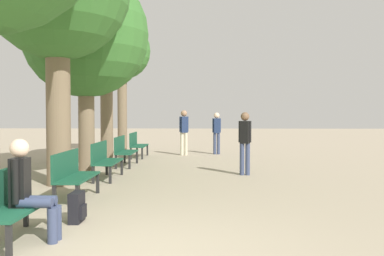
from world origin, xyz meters
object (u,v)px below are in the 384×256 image
at_px(tree_row_4, 122,53).
at_px(pedestrian_far, 217,130).
at_px(bench_row_0, 10,201).
at_px(tree_row_3, 106,53).
at_px(backpack, 77,207).
at_px(bench_row_2, 104,158).
at_px(bench_row_3, 124,149).
at_px(bench_row_1, 72,173).
at_px(person_seated, 29,187).
at_px(tree_row_2, 86,35).
at_px(pedestrian_mid, 184,130).
at_px(bench_row_4, 137,143).
at_px(pedestrian_near, 245,139).

bearing_deg(tree_row_4, pedestrian_far, -3.56).
bearing_deg(bench_row_0, tree_row_3, 95.16).
relative_size(bench_row_0, tree_row_3, 0.30).
xyz_separation_m(tree_row_3, backpack, (1.39, -8.11, -3.46)).
relative_size(bench_row_0, pedestrian_far, 0.90).
relative_size(bench_row_2, bench_row_3, 1.00).
bearing_deg(bench_row_1, person_seated, -84.63).
bearing_deg(person_seated, bench_row_2, 92.69).
xyz_separation_m(bench_row_1, tree_row_2, (-0.82, 3.97, 3.29)).
xyz_separation_m(bench_row_0, pedestrian_mid, (1.71, 11.18, 0.48)).
xyz_separation_m(bench_row_3, backpack, (0.57, -6.79, -0.30)).
bearing_deg(bench_row_4, tree_row_2, -102.16).
bearing_deg(pedestrian_far, bench_row_3, -127.80).
bearing_deg(pedestrian_mid, person_seated, -97.50).
bearing_deg(bench_row_4, bench_row_0, -90.00).
bearing_deg(person_seated, tree_row_2, 99.22).
distance_m(pedestrian_near, pedestrian_far, 5.73).
relative_size(tree_row_3, person_seated, 3.75).
relative_size(tree_row_3, pedestrian_mid, 2.83).
distance_m(tree_row_2, backpack, 6.78).
height_order(bench_row_1, bench_row_2, same).
bearing_deg(tree_row_4, bench_row_1, -84.95).
bearing_deg(bench_row_2, tree_row_3, 101.86).
relative_size(bench_row_1, bench_row_2, 1.00).
xyz_separation_m(pedestrian_mid, pedestrian_far, (1.28, 0.46, -0.05)).
bearing_deg(pedestrian_near, tree_row_2, 171.92).
height_order(bench_row_1, tree_row_4, tree_row_4).
height_order(bench_row_4, pedestrian_far, pedestrian_far).
distance_m(backpack, pedestrian_near, 5.84).
bearing_deg(bench_row_0, pedestrian_far, 75.55).
bearing_deg(bench_row_3, bench_row_0, -90.00).
xyz_separation_m(tree_row_4, person_seated, (1.06, -11.87, -3.36)).
relative_size(bench_row_1, tree_row_3, 0.30).
height_order(pedestrian_mid, pedestrian_far, pedestrian_mid).
relative_size(pedestrian_near, pedestrian_far, 1.00).
bearing_deg(tree_row_4, pedestrian_mid, -15.31).
relative_size(bench_row_2, tree_row_4, 0.28).
distance_m(bench_row_3, tree_row_2, 3.60).
bearing_deg(bench_row_1, backpack, -70.61).
height_order(tree_row_4, pedestrian_far, tree_row_4).
bearing_deg(bench_row_2, tree_row_2, 120.79).
bearing_deg(bench_row_2, bench_row_3, 90.00).
bearing_deg(tree_row_2, bench_row_3, 55.97).
height_order(bench_row_2, pedestrian_mid, pedestrian_mid).
distance_m(bench_row_0, tree_row_3, 9.65).
relative_size(bench_row_3, pedestrian_mid, 0.86).
xyz_separation_m(tree_row_2, tree_row_4, (0.00, 5.31, 0.24)).
xyz_separation_m(backpack, pedestrian_near, (3.00, 4.96, 0.73)).
distance_m(bench_row_1, person_seated, 2.60).
xyz_separation_m(bench_row_4, pedestrian_far, (3.00, 1.27, 0.43)).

